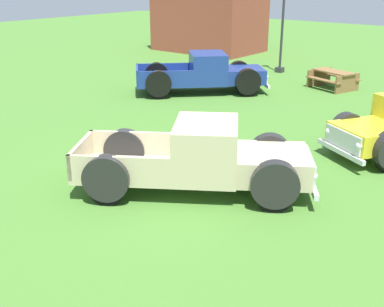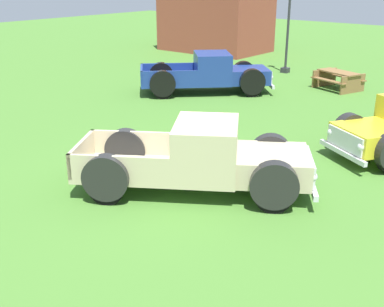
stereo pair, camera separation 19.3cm
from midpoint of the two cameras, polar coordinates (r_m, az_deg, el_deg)
ground_plane at (r=11.86m, az=-1.77°, el=-2.81°), size 80.00×80.00×0.00m
pickup_truck_foreground at (r=10.85m, az=2.54°, el=-0.69°), size 5.48×4.49×1.63m
pickup_truck_behind_left at (r=20.27m, az=2.88°, el=9.43°), size 5.15×5.15×1.65m
lamp_post_near at (r=24.74m, az=11.59°, el=14.82°), size 0.36×0.36×4.55m
picnic_table at (r=21.81m, az=17.23°, el=8.56°), size 2.18×1.99×0.78m
brick_pavilion at (r=31.70m, az=2.98°, el=15.96°), size 6.36×4.19×4.29m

